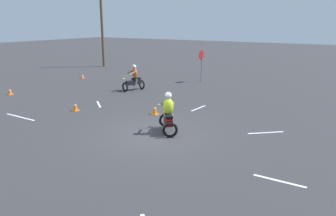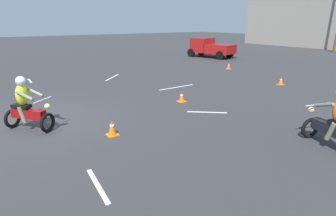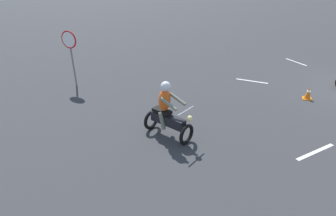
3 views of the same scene
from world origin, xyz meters
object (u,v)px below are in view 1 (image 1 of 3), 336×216
stop_sign (202,59)px  motorcycle_rider_background (134,79)px  traffic_cone_mid_left (82,76)px  traffic_cone_far_right (75,107)px  motorcycle_rider_foreground (168,115)px  utility_pole_near (102,28)px  traffic_cone_mid_center (155,110)px  traffic_cone_near_right (10,92)px

stop_sign → motorcycle_rider_background: bearing=156.1°
traffic_cone_mid_left → traffic_cone_far_right: traffic_cone_far_right is taller
motorcycle_rider_foreground → utility_pole_near: 21.01m
traffic_cone_mid_center → traffic_cone_mid_left: bearing=62.7°
motorcycle_rider_background → traffic_cone_mid_center: size_ratio=3.69×
traffic_cone_mid_left → traffic_cone_far_right: (-7.05, -6.93, 0.05)m
stop_sign → traffic_cone_far_right: 10.86m
stop_sign → traffic_cone_mid_left: 9.39m
motorcycle_rider_background → utility_pole_near: size_ratio=0.22×
motorcycle_rider_background → traffic_cone_mid_left: size_ratio=5.19×
motorcycle_rider_foreground → traffic_cone_mid_center: (1.86, 1.92, -0.51)m
motorcycle_rider_background → traffic_cone_near_right: motorcycle_rider_background is taller
utility_pole_near → stop_sign: bearing=-101.6°
motorcycle_rider_foreground → traffic_cone_near_right: (0.79, 11.85, -0.54)m
traffic_cone_near_right → traffic_cone_far_right: size_ratio=0.93×
motorcycle_rider_background → traffic_cone_near_right: bearing=59.8°
traffic_cone_far_right → traffic_cone_mid_center: bearing=-67.4°
stop_sign → traffic_cone_near_right: bearing=142.4°
stop_sign → traffic_cone_mid_center: stop_sign is taller
traffic_cone_far_right → utility_pole_near: utility_pole_near is taller
motorcycle_rider_background → traffic_cone_near_right: (-5.06, 5.56, -0.54)m
motorcycle_rider_foreground → traffic_cone_mid_left: (7.35, 12.58, -0.57)m
traffic_cone_mid_center → traffic_cone_far_right: 4.04m
motorcycle_rider_background → traffic_cone_mid_left: 6.49m
traffic_cone_mid_center → traffic_cone_near_right: bearing=96.1°
traffic_cone_mid_center → utility_pole_near: utility_pole_near is taller
stop_sign → traffic_cone_mid_center: 9.44m
motorcycle_rider_foreground → stop_sign: 11.70m
stop_sign → utility_pole_near: 12.32m
traffic_cone_near_right → traffic_cone_mid_center: (1.07, -9.93, 0.03)m
traffic_cone_near_right → traffic_cone_mid_center: size_ratio=0.85×
traffic_cone_near_right → utility_pole_near: utility_pole_near is taller
traffic_cone_mid_center → traffic_cone_mid_left: traffic_cone_mid_center is taller
motorcycle_rider_background → traffic_cone_mid_center: 5.94m
utility_pole_near → traffic_cone_mid_left: bearing=-151.0°
motorcycle_rider_foreground → utility_pole_near: size_ratio=0.22×
traffic_cone_mid_center → utility_pole_near: (11.52, 14.00, 3.50)m
traffic_cone_far_right → utility_pole_near: 17.00m
motorcycle_rider_background → utility_pole_near: (7.53, 9.63, 3.00)m
traffic_cone_mid_center → traffic_cone_far_right: (-1.55, 3.73, -0.02)m
traffic_cone_near_right → utility_pole_near: 13.70m
traffic_cone_near_right → traffic_cone_far_right: 6.22m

